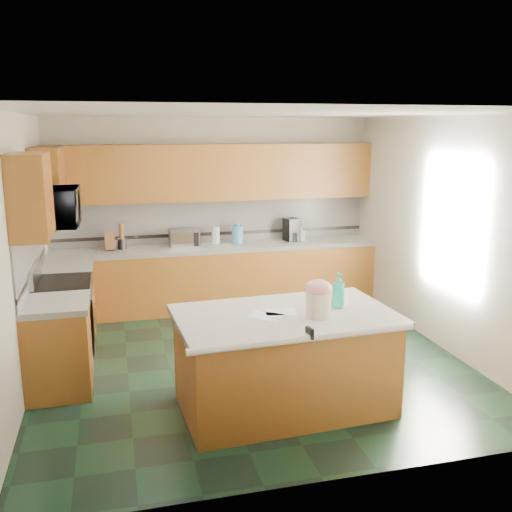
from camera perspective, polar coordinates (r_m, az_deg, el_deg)
name	(u,v)px	position (r m, az deg, el deg)	size (l,w,h in m)	color
floor	(251,361)	(6.49, -0.54, -10.43)	(4.60, 4.60, 0.00)	black
ceiling	(250,113)	(5.97, -0.59, 14.13)	(4.60, 4.60, 0.00)	white
wall_back	(213,212)	(8.33, -4.34, 4.39)	(4.60, 0.04, 2.70)	silver
wall_front	(330,308)	(3.94, 7.44, -5.16)	(4.60, 0.04, 2.70)	silver
wall_left	(19,254)	(6.00, -22.64, 0.15)	(0.04, 4.60, 2.70)	silver
wall_right	(443,233)	(7.00, 18.24, 2.18)	(0.04, 4.60, 2.70)	silver
back_base_cab	(218,279)	(8.21, -3.84, -2.29)	(4.60, 0.60, 0.86)	#5B2A0E
back_countertop	(217,248)	(8.10, -3.89, 0.85)	(4.60, 0.64, 0.06)	white
back_upper_cab	(214,172)	(8.09, -4.18, 8.35)	(4.60, 0.33, 0.78)	#5B2A0E
back_backsplash	(213,220)	(8.32, -4.28, 3.58)	(4.60, 0.02, 0.63)	silver
back_accent_band	(214,234)	(8.35, -4.26, 2.25)	(4.60, 0.01, 0.05)	black
left_base_cab_rear	(69,304)	(7.43, -18.21, -4.54)	(0.60, 0.82, 0.86)	#5B2A0E
left_counter_rear	(66,267)	(7.31, -18.46, -1.09)	(0.64, 0.82, 0.06)	white
left_base_cab_front	(58,349)	(5.99, -19.15, -8.80)	(0.60, 0.72, 0.86)	#5B2A0E
left_counter_front	(55,304)	(5.84, -19.47, -4.59)	(0.64, 0.72, 0.06)	white
left_backsplash	(31,254)	(6.55, -21.62, 0.20)	(0.02, 2.30, 0.63)	silver
left_accent_band	(33,271)	(6.59, -21.43, -1.45)	(0.01, 2.30, 0.05)	black
left_upper_cab_rear	(49,180)	(7.29, -20.04, 7.14)	(0.33, 1.09, 0.78)	#5B2A0E
left_upper_cab_front	(30,196)	(5.64, -21.63, 5.59)	(0.33, 0.72, 0.78)	#5B2A0E
range_body	(64,324)	(6.68, -18.65, -6.43)	(0.60, 0.76, 0.88)	#B7B7BC
range_oven_door	(91,325)	(6.67, -16.13, -6.64)	(0.02, 0.68, 0.55)	black
range_cooktop	(61,283)	(6.54, -18.93, -2.62)	(0.62, 0.78, 0.04)	black
range_handle	(92,292)	(6.55, -16.07, -3.49)	(0.02, 0.02, 0.66)	#B7B7BC
range_backguard	(34,274)	(6.54, -21.28, -1.71)	(0.06, 0.76, 0.18)	#B7B7BC
microwave	(55,207)	(6.38, -19.47, 4.61)	(0.73, 0.50, 0.41)	#B7B7BC
island_base	(284,364)	(5.35, 2.86, -10.70)	(1.86, 1.06, 0.86)	#5B2A0E
island_top	(285,316)	(5.18, 2.91, -6.03)	(1.96, 1.16, 0.06)	white
island_bullnose	(306,339)	(4.66, 5.03, -8.25)	(0.06, 0.06, 1.96)	white
treat_jar	(318,304)	(5.07, 6.21, -4.80)	(0.22, 0.22, 0.23)	beige
treat_jar_lid	(318,288)	(5.03, 6.25, -3.19)	(0.24, 0.24, 0.15)	pink
treat_jar_knob	(318,282)	(5.01, 6.26, -2.64)	(0.03, 0.03, 0.08)	tan
treat_jar_knob_end_l	(314,283)	(5.00, 5.84, -2.67)	(0.04, 0.04, 0.04)	tan
treat_jar_knob_end_r	(323,282)	(5.03, 6.68, -2.61)	(0.04, 0.04, 0.04)	tan
soap_bottle_island	(339,290)	(5.34, 8.25, -3.38)	(0.13, 0.13, 0.33)	#20AF95
paper_sheet_a	(281,312)	(5.20, 2.48, -5.60)	(0.27, 0.21, 0.00)	white
paper_sheet_b	(266,316)	(5.08, 1.00, -6.02)	(0.29, 0.22, 0.00)	white
clamp_body	(310,333)	(4.68, 5.38, -7.66)	(0.03, 0.10, 0.09)	black
clamp_handle	(312,338)	(4.63, 5.61, -8.13)	(0.02, 0.02, 0.07)	black
knife_block	(110,242)	(8.00, -14.42, 1.40)	(0.13, 0.11, 0.23)	#472814
utensil_crock	(122,244)	(8.04, -13.27, 1.20)	(0.12, 0.12, 0.15)	black
utensil_bundle	(121,231)	(8.00, -13.33, 2.48)	(0.07, 0.07, 0.22)	#472814
toaster_oven	(184,238)	(8.05, -7.18, 1.78)	(0.41, 0.28, 0.23)	#B7B7BC
toaster_oven_door	(186,240)	(7.93, -7.06, 1.61)	(0.37, 0.01, 0.19)	black
paper_towel	(216,235)	(8.17, -4.04, 2.07)	(0.11, 0.11, 0.26)	white
paper_towel_base	(216,244)	(8.19, -4.03, 1.25)	(0.17, 0.17, 0.01)	#B7B7BC
water_jug	(238,235)	(8.19, -1.86, 2.14)	(0.16, 0.16, 0.26)	#4C9ECF
water_jug_neck	(237,224)	(8.16, -1.87, 3.17)	(0.07, 0.07, 0.04)	#4C9ECF
coffee_maker	(292,229)	(8.41, 3.60, 2.67)	(0.20, 0.22, 0.34)	black
coffee_carafe	(293,237)	(8.38, 3.69, 1.95)	(0.14, 0.14, 0.14)	black
soap_bottle_back	(301,233)	(8.43, 4.53, 2.27)	(0.10, 0.10, 0.22)	white
soap_back_cap	(301,225)	(8.41, 4.54, 3.09)	(0.02, 0.02, 0.03)	red
window_light_proxy	(452,223)	(6.79, 19.01, 3.11)	(0.02, 1.40, 1.10)	white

